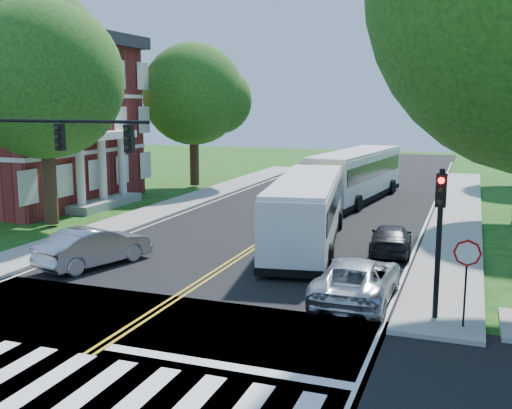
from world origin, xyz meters
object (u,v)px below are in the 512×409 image
at_px(hatchback, 94,247).
at_px(dark_sedan, 391,239).
at_px(signal_ne, 439,224).
at_px(bus_follow, 356,175).
at_px(bus_lead, 307,210).
at_px(suv, 357,279).
at_px(signal_nw, 36,159).

relative_size(hatchback, dark_sedan, 1.11).
xyz_separation_m(signal_ne, bus_follow, (-6.39, 21.25, -1.23)).
xyz_separation_m(signal_ne, bus_lead, (-6.14, 8.14, -1.33)).
bearing_deg(hatchback, suv, -165.14).
bearing_deg(hatchback, bus_follow, -91.01).
bearing_deg(bus_follow, signal_ne, 113.73).
bearing_deg(suv, hatchback, -2.98).
distance_m(suv, dark_sedan, 6.68).
xyz_separation_m(bus_lead, bus_follow, (-0.26, 13.11, 0.10)).
xyz_separation_m(bus_lead, dark_sedan, (3.81, -0.19, -1.01)).
xyz_separation_m(bus_lead, suv, (3.60, -6.87, -0.91)).
distance_m(bus_lead, suv, 7.81).
bearing_deg(signal_ne, signal_nw, -179.95).
bearing_deg(bus_follow, dark_sedan, 114.00).
relative_size(signal_ne, dark_sedan, 1.05).
relative_size(bus_lead, suv, 2.39).
xyz_separation_m(signal_nw, signal_ne, (14.06, 0.01, -1.41)).
height_order(signal_ne, bus_follow, signal_ne).
bearing_deg(hatchback, bus_lead, -119.81).
relative_size(bus_follow, suv, 2.53).
height_order(signal_nw, dark_sedan, signal_nw).
xyz_separation_m(hatchback, suv, (10.54, -0.58, -0.06)).
bearing_deg(bus_lead, bus_follow, -98.25).
height_order(hatchback, suv, hatchback).
distance_m(bus_follow, hatchback, 20.54).
xyz_separation_m(signal_ne, dark_sedan, (-2.33, 7.95, -2.34)).
height_order(bus_follow, hatchback, bus_follow).
relative_size(suv, dark_sedan, 1.21).
bearing_deg(suv, bus_lead, -62.19).
xyz_separation_m(bus_follow, dark_sedan, (4.07, -13.30, -1.11)).
bearing_deg(hatchback, dark_sedan, -132.44).
distance_m(signal_ne, bus_follow, 22.23).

